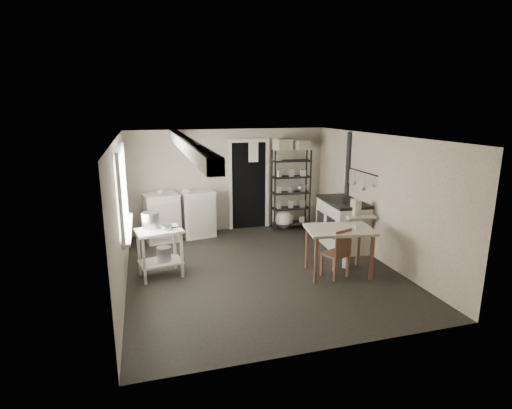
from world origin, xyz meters
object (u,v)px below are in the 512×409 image
object	(u,v)px
prep_table	(160,254)
base_cabinets	(180,217)
chair	(335,249)
stove	(342,226)
stockpot	(151,221)
work_table	(338,253)
shelf_rack	(291,188)
flour_sack	(284,219)

from	to	relation	value
prep_table	base_cabinets	xyz separation A→B (m)	(0.51, 2.00, 0.06)
chair	stove	bearing A→B (deg)	38.07
stockpot	work_table	world-z (taller)	stockpot
shelf_rack	chair	size ratio (longest dim) A/B	2.15
prep_table	work_table	world-z (taller)	prep_table
shelf_rack	work_table	xyz separation A→B (m)	(-0.17, -2.73, -0.57)
stove	chair	bearing A→B (deg)	-118.15
shelf_rack	stove	bearing A→B (deg)	-65.38
stockpot	stove	bearing A→B (deg)	6.24
base_cabinets	prep_table	bearing A→B (deg)	-113.60
stockpot	prep_table	bearing A→B (deg)	-43.13
shelf_rack	chair	world-z (taller)	shelf_rack
chair	flour_sack	xyz separation A→B (m)	(0.11, 2.79, -0.24)
stockpot	flour_sack	xyz separation A→B (m)	(3.01, 1.89, -0.70)
prep_table	chair	xyz separation A→B (m)	(2.79, -0.80, 0.08)
stockpot	chair	xyz separation A→B (m)	(2.91, -0.91, -0.45)
work_table	flour_sack	xyz separation A→B (m)	(0.02, 2.73, -0.14)
flour_sack	base_cabinets	bearing A→B (deg)	179.83
stockpot	stove	world-z (taller)	stockpot
flour_sack	work_table	bearing A→B (deg)	-90.33
prep_table	shelf_rack	size ratio (longest dim) A/B	0.45
flour_sack	stockpot	bearing A→B (deg)	-147.97
base_cabinets	stockpot	bearing A→B (deg)	-117.59
shelf_rack	stove	world-z (taller)	shelf_rack
shelf_rack	flour_sack	size ratio (longest dim) A/B	4.06
base_cabinets	chair	world-z (taller)	base_cabinets
shelf_rack	flour_sack	bearing A→B (deg)	-177.76
prep_table	flour_sack	xyz separation A→B (m)	(2.90, 1.99, -0.16)
stove	flour_sack	size ratio (longest dim) A/B	2.71
shelf_rack	stockpot	bearing A→B (deg)	-145.32
stove	shelf_rack	bearing A→B (deg)	114.32
stove	chair	size ratio (longest dim) A/B	1.43
flour_sack	stove	bearing A→B (deg)	-64.29
base_cabinets	shelf_rack	bearing A→B (deg)	-9.57
stove	chair	xyz separation A→B (m)	(-0.82, -1.32, 0.04)
prep_table	work_table	bearing A→B (deg)	-14.42
stockpot	chair	distance (m)	3.08
shelf_rack	flour_sack	world-z (taller)	shelf_rack
shelf_rack	work_table	distance (m)	2.79
stove	work_table	distance (m)	1.45
stockpot	stove	size ratio (longest dim) A/B	0.25
prep_table	work_table	distance (m)	2.98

